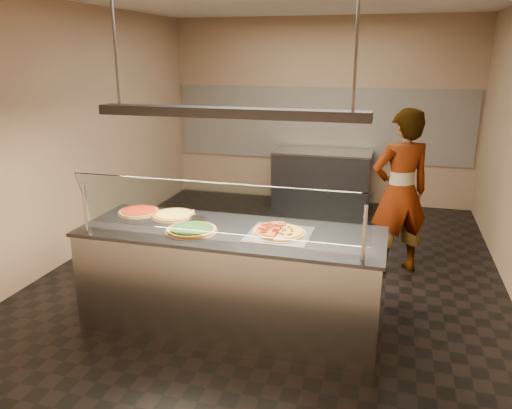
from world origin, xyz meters
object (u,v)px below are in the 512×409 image
(sneeze_guard, at_px, (216,209))
(heat_lamp_housing, at_px, (229,113))
(half_pizza_pepperoni, at_px, (267,229))
(serving_counter, at_px, (231,278))
(worker, at_px, (400,193))
(prep_table, at_px, (321,179))
(half_pizza_sausage, at_px, (291,232))
(perforated_tray, at_px, (279,234))
(pizza_spatula, at_px, (194,214))
(pizza_tomato, at_px, (139,211))
(pizza_cheese, at_px, (174,215))
(pizza_spinach, at_px, (192,229))

(sneeze_guard, bearing_deg, heat_lamp_housing, 90.00)
(sneeze_guard, bearing_deg, half_pizza_pepperoni, 46.88)
(serving_counter, bearing_deg, worker, 49.52)
(serving_counter, height_order, prep_table, same)
(half_pizza_sausage, relative_size, heat_lamp_housing, 0.19)
(serving_counter, xyz_separation_m, perforated_tray, (0.44, 0.01, 0.47))
(sneeze_guard, distance_m, pizza_spatula, 0.78)
(pizza_tomato, height_order, worker, worker)
(half_pizza_pepperoni, relative_size, worker, 0.24)
(half_pizza_pepperoni, relative_size, half_pizza_sausage, 1.00)
(pizza_cheese, bearing_deg, sneeze_guard, -41.58)
(prep_table, relative_size, worker, 0.84)
(sneeze_guard, distance_m, pizza_tomato, 1.21)
(pizza_tomato, bearing_deg, pizza_cheese, -1.44)
(serving_counter, distance_m, worker, 2.25)
(pizza_tomato, bearing_deg, pizza_spatula, 0.35)
(sneeze_guard, distance_m, half_pizza_sausage, 0.70)
(serving_counter, distance_m, prep_table, 3.96)
(sneeze_guard, distance_m, half_pizza_pepperoni, 0.55)
(serving_counter, height_order, sneeze_guard, sneeze_guard)
(pizza_spatula, relative_size, heat_lamp_housing, 0.10)
(perforated_tray, distance_m, pizza_cheese, 1.11)
(pizza_tomato, bearing_deg, serving_counter, -13.30)
(half_pizza_sausage, relative_size, pizza_spatula, 1.91)
(pizza_spatula, height_order, worker, worker)
(pizza_spatula, bearing_deg, perforated_tray, -14.94)
(pizza_spinach, bearing_deg, pizza_spatula, 109.32)
(perforated_tray, relative_size, pizza_spatula, 2.33)
(pizza_spinach, relative_size, pizza_cheese, 1.08)
(pizza_spatula, bearing_deg, serving_counter, -28.78)
(sneeze_guard, relative_size, worker, 1.30)
(pizza_spinach, distance_m, pizza_spatula, 0.39)
(pizza_cheese, bearing_deg, pizza_spinach, -46.74)
(serving_counter, bearing_deg, pizza_tomato, 166.70)
(pizza_cheese, bearing_deg, heat_lamp_housing, -19.68)
(half_pizza_sausage, bearing_deg, pizza_spinach, -171.42)
(sneeze_guard, bearing_deg, pizza_cheese, 138.42)
(pizza_spinach, xyz_separation_m, pizza_tomato, (-0.70, 0.36, -0.00))
(sneeze_guard, distance_m, worker, 2.49)
(perforated_tray, bearing_deg, half_pizza_pepperoni, -179.93)
(pizza_spinach, height_order, pizza_spatula, pizza_spatula)
(sneeze_guard, relative_size, pizza_spinach, 5.25)
(pizza_spinach, relative_size, worker, 0.25)
(worker, bearing_deg, prep_table, -89.89)
(serving_counter, distance_m, sneeze_guard, 0.83)
(serving_counter, bearing_deg, half_pizza_pepperoni, 1.63)
(pizza_spatula, bearing_deg, pizza_cheese, -176.37)
(pizza_tomato, relative_size, pizza_spatula, 1.76)
(serving_counter, xyz_separation_m, prep_table, (0.23, 3.95, 0.00))
(perforated_tray, distance_m, prep_table, 3.98)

